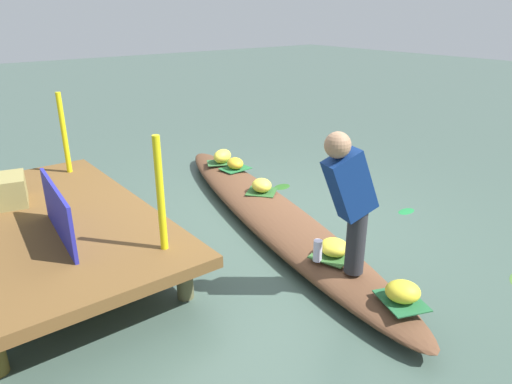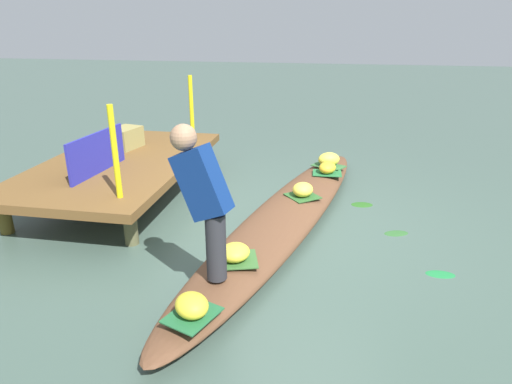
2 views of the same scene
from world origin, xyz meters
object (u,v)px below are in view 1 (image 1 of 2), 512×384
(banana_bunch_0, at_px, (403,292))
(produce_crate, at_px, (8,190))
(banana_bunch_2, at_px, (334,247))
(banana_bunch_4, at_px, (222,156))
(water_bottle, at_px, (318,251))
(vendor_person, at_px, (350,196))
(market_banner, at_px, (58,212))
(vendor_boat, at_px, (270,214))
(banana_bunch_1, at_px, (262,185))
(banana_bunch_3, at_px, (235,163))

(banana_bunch_0, height_order, produce_crate, produce_crate)
(banana_bunch_2, xyz_separation_m, banana_bunch_4, (2.82, -0.70, 0.02))
(banana_bunch_4, height_order, produce_crate, produce_crate)
(banana_bunch_0, bearing_deg, banana_bunch_4, -12.80)
(produce_crate, bearing_deg, water_bottle, -141.16)
(vendor_person, distance_m, water_bottle, 0.67)
(vendor_person, distance_m, market_banner, 2.39)
(banana_bunch_0, bearing_deg, market_banner, 40.37)
(market_banner, bearing_deg, water_bottle, -121.88)
(market_banner, bearing_deg, banana_bunch_4, -55.51)
(banana_bunch_2, bearing_deg, banana_bunch_0, 171.57)
(vendor_boat, distance_m, banana_bunch_1, 0.44)
(vendor_person, bearing_deg, banana_bunch_1, -18.16)
(banana_bunch_2, distance_m, banana_bunch_4, 2.90)
(banana_bunch_0, bearing_deg, banana_bunch_1, -13.18)
(vendor_boat, bearing_deg, vendor_person, 176.59)
(vendor_boat, relative_size, banana_bunch_1, 19.89)
(produce_crate, bearing_deg, banana_bunch_2, -138.72)
(banana_bunch_3, xyz_separation_m, vendor_person, (-2.77, 0.86, 0.61))
(vendor_boat, height_order, banana_bunch_3, banana_bunch_3)
(banana_bunch_0, distance_m, banana_bunch_3, 3.40)
(banana_bunch_3, distance_m, produce_crate, 2.82)
(banana_bunch_2, height_order, banana_bunch_3, banana_bunch_3)
(vendor_boat, xyz_separation_m, banana_bunch_2, (-1.24, 0.29, 0.19))
(banana_bunch_0, height_order, banana_bunch_2, banana_bunch_0)
(banana_bunch_2, distance_m, vendor_person, 0.70)
(banana_bunch_3, bearing_deg, market_banner, 113.96)
(banana_bunch_3, bearing_deg, banana_bunch_4, -1.55)
(market_banner, bearing_deg, banana_bunch_2, -119.45)
(water_bottle, distance_m, produce_crate, 3.07)
(banana_bunch_1, relative_size, vendor_person, 0.21)
(banana_bunch_2, relative_size, banana_bunch_4, 0.88)
(vendor_boat, distance_m, banana_bunch_3, 1.33)
(banana_bunch_1, height_order, water_bottle, water_bottle)
(vendor_boat, xyz_separation_m, market_banner, (0.08, 2.22, 0.59))
(banana_bunch_2, relative_size, market_banner, 0.25)
(banana_bunch_4, bearing_deg, banana_bunch_1, 167.95)
(water_bottle, bearing_deg, banana_bunch_1, -21.84)
(water_bottle, relative_size, produce_crate, 0.44)
(banana_bunch_4, bearing_deg, produce_crate, 98.46)
(banana_bunch_0, relative_size, produce_crate, 0.59)
(banana_bunch_0, height_order, banana_bunch_3, banana_bunch_0)
(banana_bunch_3, distance_m, water_bottle, 2.63)
(banana_bunch_0, xyz_separation_m, banana_bunch_2, (0.81, -0.12, -0.01))
(banana_bunch_3, relative_size, produce_crate, 0.62)
(banana_bunch_4, bearing_deg, water_bottle, 162.32)
(banana_bunch_2, xyz_separation_m, water_bottle, (0.02, 0.19, 0.02))
(banana_bunch_3, relative_size, water_bottle, 1.39)
(banana_bunch_3, distance_m, vendor_person, 2.96)
(vendor_boat, relative_size, market_banner, 4.78)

